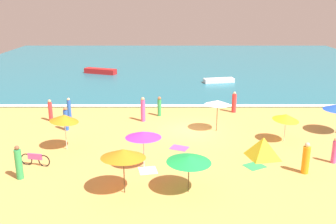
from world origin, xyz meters
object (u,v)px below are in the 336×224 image
(beach_umbrella_7, at_px, (287,117))
(small_boat_0, at_px, (220,80))
(beachgoer_9, at_px, (67,119))
(beachgoer_4, at_px, (51,111))
(beachgoer_5, at_px, (20,163))
(small_boat_1, at_px, (101,71))
(beach_umbrella_5, at_px, (218,103))
(beach_umbrella_3, at_px, (124,153))
(beach_umbrella_6, at_px, (144,134))
(beach_tent, at_px, (264,148))
(beachgoer_6, at_px, (235,103))
(beachgoer_2, at_px, (70,110))
(beachgoer_3, at_px, (144,110))
(beach_umbrella_2, at_px, (65,118))
(beachgoer_1, at_px, (307,159))
(beach_umbrella_4, at_px, (190,159))
(parked_bicycle, at_px, (36,159))
(beachgoer_8, at_px, (160,107))
(beachgoer_10, at_px, (335,151))

(beach_umbrella_7, distance_m, small_boat_0, 18.13)
(beachgoer_9, bearing_deg, beachgoer_4, 129.69)
(beachgoer_5, height_order, small_boat_1, beachgoer_5)
(beach_umbrella_5, xyz_separation_m, beachgoer_9, (-10.91, 0.17, -1.30))
(beachgoer_9, bearing_deg, beach_umbrella_3, -60.31)
(beach_umbrella_7, height_order, beachgoer_5, beach_umbrella_7)
(beach_umbrella_6, relative_size, beach_tent, 0.94)
(beach_umbrella_3, xyz_separation_m, beachgoer_9, (-5.25, 9.20, -1.26))
(beach_umbrella_7, relative_size, beach_tent, 1.06)
(beachgoer_6, distance_m, small_boat_0, 11.23)
(beachgoer_2, distance_m, beachgoer_5, 9.83)
(beachgoer_4, relative_size, small_boat_0, 0.49)
(beachgoer_3, relative_size, beachgoer_9, 1.11)
(beach_umbrella_2, relative_size, beachgoer_2, 1.29)
(beach_umbrella_2, distance_m, beachgoer_2, 6.02)
(beach_umbrella_6, xyz_separation_m, beachgoer_3, (-0.58, 8.43, -1.08))
(beach_umbrella_7, bearing_deg, beachgoer_1, -93.26)
(beach_umbrella_6, distance_m, beachgoer_2, 10.64)
(beach_umbrella_4, bearing_deg, beachgoer_5, 170.98)
(beachgoer_9, bearing_deg, parked_bicycle, -92.06)
(beach_tent, distance_m, beachgoer_6, 9.38)
(beachgoer_4, height_order, beachgoer_9, beachgoer_9)
(beach_umbrella_5, bearing_deg, beachgoer_6, 66.47)
(beachgoer_3, bearing_deg, beachgoer_5, -121.28)
(beachgoer_3, bearing_deg, beach_tent, -42.40)
(beach_umbrella_5, xyz_separation_m, beachgoer_8, (-4.21, 3.61, -1.34))
(beachgoer_1, height_order, beachgoer_8, beachgoer_1)
(beach_umbrella_5, relative_size, beach_umbrella_7, 1.04)
(beachgoer_4, bearing_deg, beach_umbrella_7, -14.52)
(parked_bicycle, height_order, beachgoer_10, beachgoer_10)
(beach_umbrella_7, xyz_separation_m, beachgoer_3, (-9.73, 4.35, -0.78))
(beach_umbrella_2, height_order, beach_umbrella_7, beach_umbrella_2)
(beach_umbrella_5, height_order, beachgoer_8, beach_umbrella_5)
(small_boat_0, bearing_deg, beachgoer_1, -85.49)
(beach_umbrella_3, distance_m, beach_umbrella_5, 10.66)
(beachgoer_1, xyz_separation_m, small_boat_0, (-1.79, 22.72, -0.50))
(beach_tent, relative_size, small_boat_1, 0.55)
(beach_tent, distance_m, beachgoer_5, 13.87)
(beach_umbrella_7, relative_size, small_boat_0, 0.69)
(beach_umbrella_3, distance_m, beachgoer_1, 9.98)
(beach_umbrella_2, xyz_separation_m, beachgoer_5, (-1.43, -4.06, -1.20))
(beach_umbrella_5, distance_m, beachgoer_3, 6.02)
(beachgoer_6, height_order, small_boat_1, beachgoer_6)
(beach_tent, xyz_separation_m, beachgoer_6, (-0.17, 9.38, 0.19))
(beachgoer_2, height_order, small_boat_0, beachgoer_2)
(beachgoer_1, distance_m, small_boat_1, 32.14)
(parked_bicycle, distance_m, beachgoer_1, 15.17)
(beach_umbrella_3, relative_size, beachgoer_3, 1.45)
(beachgoer_2, relative_size, beachgoer_6, 1.04)
(parked_bicycle, height_order, beachgoer_6, beachgoer_6)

